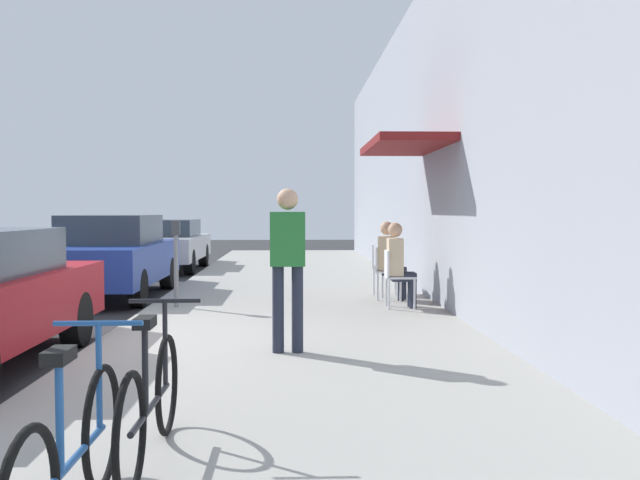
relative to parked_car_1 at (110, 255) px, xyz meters
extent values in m
plane|color=#2D2D30|center=(1.10, -5.02, -0.77)|extent=(60.00, 60.00, 0.00)
cube|color=#9E9B93|center=(3.35, -3.02, -0.71)|extent=(4.50, 32.00, 0.12)
cube|color=#999EA8|center=(5.75, -3.02, 2.01)|extent=(0.30, 32.00, 5.55)
cube|color=maroon|center=(5.05, -2.08, 1.83)|extent=(1.10, 2.80, 0.12)
cylinder|color=black|center=(0.79, -4.69, -0.45)|extent=(0.22, 0.64, 0.64)
cube|color=navy|center=(0.00, -0.03, -0.11)|extent=(1.80, 4.40, 0.67)
cube|color=#333D47|center=(0.00, 0.12, 0.48)|extent=(1.48, 2.11, 0.52)
cylinder|color=black|center=(0.79, 1.33, -0.45)|extent=(0.22, 0.64, 0.64)
cylinder|color=black|center=(-0.79, 1.33, -0.45)|extent=(0.22, 0.64, 0.64)
cylinder|color=black|center=(0.79, -1.40, -0.45)|extent=(0.22, 0.64, 0.64)
cylinder|color=black|center=(-0.79, -1.40, -0.45)|extent=(0.22, 0.64, 0.64)
cube|color=#B7B7BC|center=(0.00, 5.77, -0.15)|extent=(1.80, 4.40, 0.59)
cube|color=#333D47|center=(0.00, 5.92, 0.36)|extent=(1.48, 2.11, 0.43)
cylinder|color=black|center=(0.79, 7.13, -0.45)|extent=(0.22, 0.64, 0.64)
cylinder|color=black|center=(-0.79, 7.13, -0.45)|extent=(0.22, 0.64, 0.64)
cylinder|color=black|center=(0.79, 4.40, -0.45)|extent=(0.22, 0.64, 0.64)
cylinder|color=black|center=(-0.79, 4.40, -0.45)|extent=(0.22, 0.64, 0.64)
cylinder|color=slate|center=(1.55, -2.20, -0.10)|extent=(0.07, 0.07, 1.10)
cube|color=#383D42|center=(1.55, -2.20, 0.56)|extent=(0.12, 0.10, 0.22)
torus|color=black|center=(2.32, -9.28, -0.32)|extent=(0.04, 0.66, 0.66)
cylinder|color=#1E4C8C|center=(2.32, -9.80, -0.32)|extent=(0.04, 1.05, 0.04)
cylinder|color=#1E4C8C|center=(2.32, -9.95, -0.07)|extent=(0.04, 0.04, 0.50)
cube|color=black|center=(2.32, -9.95, 0.20)|extent=(0.10, 0.20, 0.06)
cylinder|color=#1E4C8C|center=(2.32, -9.33, -0.04)|extent=(0.03, 0.03, 0.56)
cylinder|color=#1E4C8C|center=(2.32, -9.33, 0.24)|extent=(0.46, 0.03, 0.03)
torus|color=black|center=(2.50, -8.38, -0.32)|extent=(0.04, 0.66, 0.66)
torus|color=black|center=(2.50, -9.43, -0.32)|extent=(0.04, 0.66, 0.66)
cylinder|color=black|center=(2.50, -8.90, -0.32)|extent=(0.04, 1.05, 0.04)
cylinder|color=black|center=(2.50, -9.05, -0.07)|extent=(0.04, 0.04, 0.50)
cube|color=black|center=(2.50, -9.05, 0.20)|extent=(0.10, 0.20, 0.06)
cylinder|color=black|center=(2.50, -8.43, -0.04)|extent=(0.03, 0.03, 0.56)
cylinder|color=black|center=(2.50, -8.43, 0.24)|extent=(0.46, 0.03, 0.03)
cylinder|color=silver|center=(5.15, -2.22, -0.42)|extent=(0.04, 0.04, 0.45)
cylinder|color=silver|center=(5.14, -2.60, -0.42)|extent=(0.04, 0.04, 0.45)
cylinder|color=silver|center=(4.77, -2.21, -0.42)|extent=(0.04, 0.04, 0.45)
cylinder|color=silver|center=(4.76, -2.59, -0.42)|extent=(0.04, 0.04, 0.45)
cube|color=silver|center=(4.95, -2.41, -0.18)|extent=(0.45, 0.45, 0.03)
cube|color=silver|center=(4.75, -2.40, 0.02)|extent=(0.04, 0.44, 0.40)
cylinder|color=#232838|center=(5.13, -2.31, -0.41)|extent=(0.11, 0.11, 0.47)
cylinder|color=#232838|center=(5.00, -2.31, -0.18)|extent=(0.36, 0.15, 0.14)
cylinder|color=#232838|center=(5.13, -2.51, -0.41)|extent=(0.11, 0.11, 0.47)
cylinder|color=#232838|center=(5.00, -2.51, -0.18)|extent=(0.36, 0.15, 0.14)
cube|color=#CCB28C|center=(4.87, -2.40, 0.12)|extent=(0.23, 0.37, 0.56)
sphere|color=tan|center=(4.87, -2.40, 0.53)|extent=(0.22, 0.22, 0.22)
cylinder|color=silver|center=(5.19, -1.33, -0.42)|extent=(0.04, 0.04, 0.45)
cylinder|color=silver|center=(5.07, -1.68, -0.42)|extent=(0.04, 0.04, 0.45)
cylinder|color=silver|center=(4.83, -1.20, -0.42)|extent=(0.04, 0.04, 0.45)
cylinder|color=silver|center=(4.71, -1.56, -0.42)|extent=(0.04, 0.04, 0.45)
cube|color=silver|center=(4.95, -1.44, -0.18)|extent=(0.56, 0.56, 0.03)
cube|color=silver|center=(4.76, -1.38, 0.02)|extent=(0.17, 0.43, 0.40)
cylinder|color=#232838|center=(5.15, -1.41, -0.41)|extent=(0.11, 0.11, 0.47)
cylinder|color=#232838|center=(5.03, -1.36, -0.18)|extent=(0.39, 0.25, 0.14)
cylinder|color=#232838|center=(5.09, -1.60, -0.41)|extent=(0.11, 0.11, 0.47)
cylinder|color=#232838|center=(4.97, -1.55, -0.18)|extent=(0.39, 0.25, 0.14)
cube|color=#CCB28C|center=(4.88, -1.42, 0.12)|extent=(0.33, 0.41, 0.56)
sphere|color=tan|center=(4.88, -1.42, 0.53)|extent=(0.22, 0.22, 0.22)
cylinder|color=silver|center=(5.16, -0.43, -0.42)|extent=(0.04, 0.04, 0.45)
cylinder|color=silver|center=(5.12, -0.81, -0.42)|extent=(0.04, 0.04, 0.45)
cylinder|color=silver|center=(4.79, -0.39, -0.42)|extent=(0.04, 0.04, 0.45)
cylinder|color=silver|center=(4.74, -0.76, -0.42)|extent=(0.04, 0.04, 0.45)
cube|color=silver|center=(4.95, -0.60, -0.18)|extent=(0.49, 0.49, 0.03)
cube|color=silver|center=(4.75, -0.57, 0.02)|extent=(0.08, 0.44, 0.40)
cylinder|color=#232838|center=(3.17, -5.72, -0.20)|extent=(0.12, 0.12, 0.90)
cylinder|color=#232838|center=(3.37, -5.72, -0.20)|extent=(0.12, 0.12, 0.90)
cube|color=#267233|center=(3.27, -5.72, 0.53)|extent=(0.36, 0.22, 0.56)
sphere|color=tan|center=(3.27, -5.72, 0.94)|extent=(0.22, 0.22, 0.22)
camera|label=1|loc=(3.32, -13.02, 0.83)|focal=39.74mm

